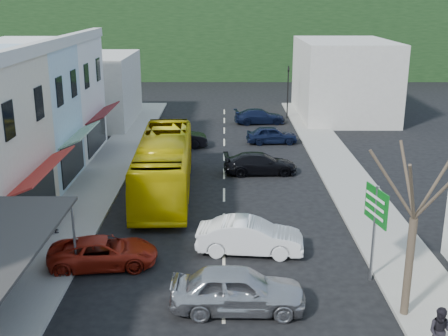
# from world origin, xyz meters

# --- Properties ---
(ground) EXTENTS (120.00, 120.00, 0.00)m
(ground) POSITION_xyz_m (0.00, 0.00, 0.00)
(ground) COLOR black
(ground) RESTS_ON ground
(sidewalk_left) EXTENTS (3.00, 52.00, 0.15)m
(sidewalk_left) POSITION_xyz_m (-7.50, 10.00, 0.07)
(sidewalk_left) COLOR gray
(sidewalk_left) RESTS_ON ground
(sidewalk_right) EXTENTS (3.00, 52.00, 0.15)m
(sidewalk_right) POSITION_xyz_m (7.50, 10.00, 0.07)
(sidewalk_right) COLOR gray
(sidewalk_right) RESTS_ON ground
(distant_block_left) EXTENTS (8.00, 10.00, 6.00)m
(distant_block_left) POSITION_xyz_m (-12.00, 27.00, 3.00)
(distant_block_left) COLOR #B7B2A8
(distant_block_left) RESTS_ON ground
(distant_block_right) EXTENTS (8.00, 12.00, 7.00)m
(distant_block_right) POSITION_xyz_m (11.00, 30.00, 3.50)
(distant_block_right) COLOR #B7B2A8
(distant_block_right) RESTS_ON ground
(hillside) EXTENTS (80.00, 26.00, 14.00)m
(hillside) POSITION_xyz_m (-1.45, 65.09, 6.73)
(hillside) COLOR black
(hillside) RESTS_ON ground
(bus) EXTENTS (2.95, 11.69, 3.10)m
(bus) POSITION_xyz_m (-3.37, 8.33, 1.55)
(bus) COLOR #D7BE08
(bus) RESTS_ON ground
(car_silver) EXTENTS (4.42, 1.85, 1.40)m
(car_silver) POSITION_xyz_m (0.50, -4.19, 0.70)
(car_silver) COLOR #ABABB0
(car_silver) RESTS_ON ground
(car_white) EXTENTS (4.55, 2.21, 1.40)m
(car_white) POSITION_xyz_m (1.13, 0.51, 0.70)
(car_white) COLOR white
(car_white) RESTS_ON ground
(car_red) EXTENTS (4.81, 2.50, 1.40)m
(car_red) POSITION_xyz_m (-4.98, -0.78, 0.70)
(car_red) COLOR maroon
(car_red) RESTS_ON ground
(car_black_near) EXTENTS (4.60, 2.11, 1.40)m
(car_black_near) POSITION_xyz_m (2.28, 12.01, 0.70)
(car_black_near) COLOR black
(car_black_near) RESTS_ON ground
(car_navy_mid) EXTENTS (4.51, 2.08, 1.40)m
(car_navy_mid) POSITION_xyz_m (3.64, 19.70, 0.70)
(car_navy_mid) COLOR black
(car_navy_mid) RESTS_ON ground
(car_black_far) EXTENTS (4.56, 2.23, 1.40)m
(car_black_far) POSITION_xyz_m (-3.56, 18.50, 0.70)
(car_black_far) COLOR black
(car_black_far) RESTS_ON ground
(car_navy_far) EXTENTS (4.68, 2.35, 1.40)m
(car_navy_far) POSITION_xyz_m (3.13, 26.71, 0.70)
(car_navy_far) COLOR black
(car_navy_far) RESTS_ON ground
(pedestrian_left) EXTENTS (0.59, 0.70, 1.70)m
(pedestrian_left) POSITION_xyz_m (-7.89, 2.44, 1.00)
(pedestrian_left) COLOR black
(pedestrian_left) RESTS_ON sidewalk_left
(pedestrian_right) EXTENTS (0.82, 0.69, 1.70)m
(pedestrian_right) POSITION_xyz_m (6.61, -7.08, 1.00)
(pedestrian_right) COLOR black
(pedestrian_right) RESTS_ON sidewalk_right
(direction_sign) EXTENTS (0.93, 1.84, 3.92)m
(direction_sign) POSITION_xyz_m (5.80, -1.96, 1.96)
(direction_sign) COLOR #095A15
(direction_sign) RESTS_ON ground
(street_tree) EXTENTS (3.07, 3.07, 7.42)m
(street_tree) POSITION_xyz_m (6.30, -4.66, 3.71)
(street_tree) COLOR #392D21
(street_tree) RESTS_ON ground
(traffic_signal) EXTENTS (0.65, 1.04, 4.79)m
(traffic_signal) POSITION_xyz_m (5.80, 29.04, 2.40)
(traffic_signal) COLOR black
(traffic_signal) RESTS_ON ground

